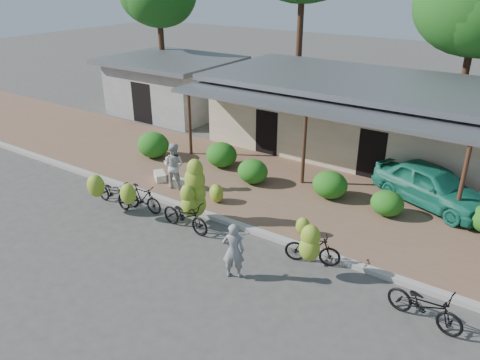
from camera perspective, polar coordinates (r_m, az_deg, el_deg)
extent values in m
plane|color=#454340|center=(13.95, -4.17, -9.44)|extent=(100.00, 100.00, 0.00)
cube|color=brown|center=(17.57, 5.91, -1.71)|extent=(60.00, 6.00, 0.12)
cube|color=#A8A399|center=(15.28, 0.46, -5.77)|extent=(60.00, 0.25, 0.15)
cube|color=beige|center=(22.18, 13.61, 7.46)|extent=(12.00, 6.00, 3.10)
cube|color=slate|center=(21.77, 14.05, 11.68)|extent=(13.00, 7.00, 0.25)
cube|color=black|center=(19.71, 10.31, 4.26)|extent=(1.40, 0.12, 2.20)
cube|color=slate|center=(18.25, 9.34, 8.65)|extent=(13.00, 2.00, 0.15)
cylinder|color=#4A2A1D|center=(20.85, -6.13, 6.59)|extent=(0.14, 0.14, 2.85)
cylinder|color=#4A2A1D|center=(17.93, 7.79, 3.50)|extent=(0.14, 0.14, 2.85)
cylinder|color=#4A2A1D|center=(16.46, 25.40, -0.71)|extent=(0.14, 0.14, 2.85)
cube|color=#A6A5A1|center=(27.84, -8.27, 11.06)|extent=(6.00, 5.00, 2.90)
cube|color=slate|center=(27.53, -8.47, 14.24)|extent=(7.00, 6.00, 0.25)
cube|color=black|center=(26.22, -11.82, 9.18)|extent=(1.40, 0.12, 2.20)
cylinder|color=#4A2A1D|center=(30.60, -9.53, 15.82)|extent=(0.36, 0.36, 6.72)
cylinder|color=#4A2A1D|center=(28.28, 7.31, 17.63)|extent=(0.36, 0.36, 9.04)
cylinder|color=#4A2A1D|center=(26.17, 25.86, 12.17)|extent=(0.36, 0.36, 6.54)
ellipsoid|color=#153F0F|center=(25.83, 27.08, 18.43)|extent=(5.91, 5.91, 4.73)
ellipsoid|color=#1F5D15|center=(20.94, -10.54, 4.24)|extent=(1.45, 1.30, 1.13)
ellipsoid|color=#1F5D15|center=(19.60, -2.27, 3.10)|extent=(1.34, 1.20, 1.04)
ellipsoid|color=#1F5D15|center=(18.09, 1.56, 1.06)|extent=(1.21, 1.09, 0.94)
ellipsoid|color=#1F5D15|center=(17.21, 10.91, -0.57)|extent=(1.28, 1.15, 1.00)
ellipsoid|color=#1F5D15|center=(16.49, 17.50, -2.71)|extent=(1.11, 1.00, 0.86)
imported|color=black|center=(17.23, -15.18, -1.53)|extent=(1.83, 0.79, 0.94)
ellipsoid|color=#8FA228|center=(16.70, -17.16, -0.67)|extent=(0.65, 0.55, 0.81)
imported|color=black|center=(16.57, -11.81, -2.17)|extent=(1.64, 0.55, 0.97)
ellipsoid|color=#8FA228|center=(15.97, -13.48, -1.65)|extent=(0.58, 0.50, 0.73)
imported|color=black|center=(15.17, -6.69, -4.34)|extent=(1.93, 0.76, 1.00)
ellipsoid|color=#8FA228|center=(15.45, -5.47, -2.80)|extent=(0.76, 0.64, 0.94)
ellipsoid|color=#8FA228|center=(15.21, -5.25, -1.54)|extent=(0.61, 0.52, 0.76)
ellipsoid|color=#8FA228|center=(15.08, -5.54, -0.02)|extent=(0.72, 0.61, 0.90)
ellipsoid|color=#8FA228|center=(14.91, -5.51, 1.31)|extent=(0.56, 0.48, 0.70)
ellipsoid|color=#8FA228|center=(15.17, -6.23, -3.14)|extent=(0.58, 0.49, 0.73)
ellipsoid|color=#8FA228|center=(15.01, -6.41, -1.68)|extent=(0.51, 0.43, 0.63)
imported|color=black|center=(13.58, 8.84, -8.29)|extent=(1.67, 0.88, 0.97)
ellipsoid|color=#8FA228|center=(12.82, 8.45, -8.27)|extent=(0.58, 0.50, 0.73)
ellipsoid|color=#8FA228|center=(12.68, 8.59, -6.83)|extent=(0.55, 0.47, 0.68)
imported|color=black|center=(12.24, 21.61, -14.01)|extent=(1.95, 0.98, 0.98)
ellipsoid|color=#8FA228|center=(16.64, -2.86, -1.74)|extent=(0.50, 0.42, 0.62)
ellipsoid|color=#8FA228|center=(16.71, -2.91, -1.55)|extent=(0.52, 0.45, 0.66)
ellipsoid|color=#8FA228|center=(14.80, 7.67, -5.59)|extent=(0.46, 0.39, 0.58)
cube|color=silver|center=(17.96, -7.16, -0.43)|extent=(0.91, 0.56, 0.30)
cube|color=silver|center=(18.77, -9.74, 0.49)|extent=(0.83, 0.76, 0.28)
imported|color=gray|center=(12.72, -0.82, -8.61)|extent=(0.71, 0.63, 1.64)
imported|color=beige|center=(17.73, -8.09, 1.77)|extent=(0.97, 0.83, 1.77)
imported|color=#1B7B60|center=(17.64, 22.35, -0.60)|extent=(4.58, 3.17, 1.45)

